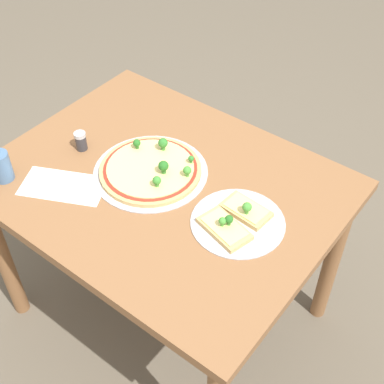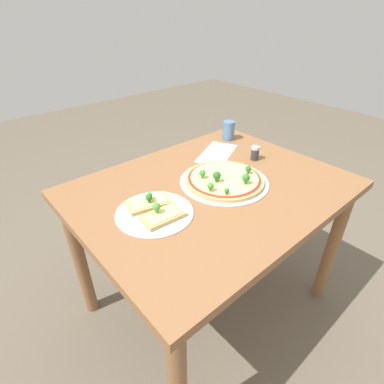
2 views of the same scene
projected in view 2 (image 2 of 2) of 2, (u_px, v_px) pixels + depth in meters
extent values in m
plane|color=brown|center=(207.00, 300.00, 1.66)|extent=(8.00, 8.00, 0.00)
cube|color=brown|center=(212.00, 189.00, 1.27)|extent=(1.12, 0.87, 0.04)
cylinder|color=brown|center=(332.00, 247.00, 1.51)|extent=(0.06, 0.06, 0.71)
cylinder|color=brown|center=(80.00, 260.00, 1.43)|extent=(0.06, 0.06, 0.71)
cylinder|color=brown|center=(224.00, 188.00, 1.99)|extent=(0.06, 0.06, 0.71)
cylinder|color=#B7B7BC|center=(224.00, 181.00, 1.29)|extent=(0.38, 0.38, 0.00)
cylinder|color=tan|center=(224.00, 180.00, 1.29)|extent=(0.34, 0.34, 0.01)
cylinder|color=#A82D1E|center=(224.00, 178.00, 1.28)|extent=(0.31, 0.31, 0.00)
cylinder|color=#EFD684|center=(224.00, 177.00, 1.28)|extent=(0.29, 0.29, 0.00)
sphere|color=#337A2D|center=(227.00, 191.00, 1.15)|extent=(0.02, 0.02, 0.02)
cylinder|color=#3F8136|center=(227.00, 193.00, 1.16)|extent=(0.01, 0.01, 0.01)
sphere|color=#286B23|center=(248.00, 169.00, 1.29)|extent=(0.03, 0.03, 0.03)
cylinder|color=#37742D|center=(248.00, 172.00, 1.30)|extent=(0.01, 0.01, 0.01)
sphere|color=#479338|center=(211.00, 186.00, 1.17)|extent=(0.03, 0.03, 0.03)
cylinder|color=#51973E|center=(210.00, 190.00, 1.18)|extent=(0.01, 0.01, 0.01)
sphere|color=#337A2D|center=(246.00, 178.00, 1.22)|extent=(0.03, 0.03, 0.03)
cylinder|color=#3F8136|center=(245.00, 182.00, 1.23)|extent=(0.01, 0.01, 0.01)
sphere|color=#3D8933|center=(202.00, 173.00, 1.26)|extent=(0.03, 0.03, 0.03)
cylinder|color=#488E3A|center=(202.00, 177.00, 1.27)|extent=(0.01, 0.01, 0.01)
sphere|color=#286B23|center=(217.00, 175.00, 1.23)|extent=(0.03, 0.03, 0.03)
cylinder|color=#37742D|center=(217.00, 180.00, 1.24)|extent=(0.02, 0.02, 0.02)
cylinder|color=#B7B7BC|center=(154.00, 213.00, 1.10)|extent=(0.29, 0.29, 0.00)
cube|color=tan|center=(163.00, 216.00, 1.06)|extent=(0.16, 0.10, 0.02)
cube|color=#EFD684|center=(163.00, 214.00, 1.06)|extent=(0.13, 0.08, 0.00)
sphere|color=#479338|center=(156.00, 207.00, 1.05)|extent=(0.03, 0.03, 0.03)
cylinder|color=#51973E|center=(157.00, 211.00, 1.06)|extent=(0.01, 0.01, 0.01)
cube|color=tan|center=(149.00, 203.00, 1.13)|extent=(0.18, 0.13, 0.02)
cube|color=#EFD684|center=(149.00, 201.00, 1.13)|extent=(0.15, 0.11, 0.00)
sphere|color=#479338|center=(149.00, 195.00, 1.12)|extent=(0.02, 0.02, 0.02)
cylinder|color=#51973E|center=(150.00, 198.00, 1.13)|extent=(0.01, 0.01, 0.01)
sphere|color=#286B23|center=(149.00, 197.00, 1.10)|extent=(0.03, 0.03, 0.03)
cylinder|color=#37742D|center=(149.00, 201.00, 1.11)|extent=(0.01, 0.01, 0.01)
cylinder|color=#4C7099|center=(229.00, 130.00, 1.66)|extent=(0.07, 0.07, 0.10)
cylinder|color=#333338|center=(255.00, 154.00, 1.46)|extent=(0.04, 0.04, 0.06)
cylinder|color=#B2B2B7|center=(256.00, 148.00, 1.44)|extent=(0.04, 0.04, 0.01)
cube|color=white|center=(217.00, 153.00, 1.53)|extent=(0.31, 0.25, 0.00)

